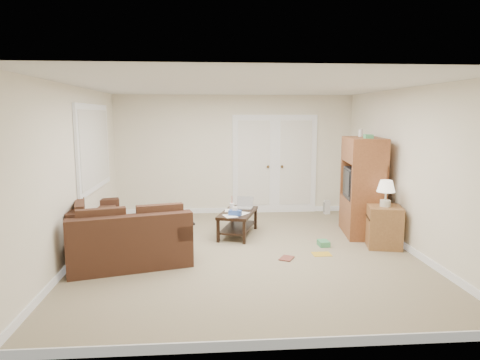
{
  "coord_description": "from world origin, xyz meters",
  "views": [
    {
      "loc": [
        -0.59,
        -6.27,
        2.08
      ],
      "look_at": [
        -0.09,
        0.18,
        1.1
      ],
      "focal_mm": 32.0,
      "sensor_mm": 36.0,
      "label": 1
    }
  ],
  "objects": [
    {
      "name": "floor",
      "position": [
        0.0,
        0.0,
        0.0
      ],
      "size": [
        5.5,
        5.5,
        0.0
      ],
      "primitive_type": "plane",
      "color": "gray",
      "rests_on": "ground"
    },
    {
      "name": "ceiling",
      "position": [
        0.0,
        0.0,
        2.5
      ],
      "size": [
        5.0,
        5.5,
        0.02
      ],
      "primitive_type": "cube",
      "color": "silver",
      "rests_on": "wall_back"
    },
    {
      "name": "wall_left",
      "position": [
        -2.5,
        0.0,
        1.25
      ],
      "size": [
        0.02,
        5.5,
        2.5
      ],
      "primitive_type": "cube",
      "color": "white",
      "rests_on": "floor"
    },
    {
      "name": "wall_right",
      "position": [
        2.5,
        0.0,
        1.25
      ],
      "size": [
        0.02,
        5.5,
        2.5
      ],
      "primitive_type": "cube",
      "color": "white",
      "rests_on": "floor"
    },
    {
      "name": "wall_back",
      "position": [
        0.0,
        2.75,
        1.25
      ],
      "size": [
        5.0,
        0.02,
        2.5
      ],
      "primitive_type": "cube",
      "color": "white",
      "rests_on": "floor"
    },
    {
      "name": "wall_front",
      "position": [
        0.0,
        -2.75,
        1.25
      ],
      "size": [
        5.0,
        0.02,
        2.5
      ],
      "primitive_type": "cube",
      "color": "white",
      "rests_on": "floor"
    },
    {
      "name": "baseboards",
      "position": [
        0.0,
        0.0,
        0.05
      ],
      "size": [
        5.0,
        5.5,
        0.1
      ],
      "primitive_type": null,
      "color": "silver",
      "rests_on": "floor"
    },
    {
      "name": "french_doors",
      "position": [
        0.85,
        2.71,
        1.04
      ],
      "size": [
        1.8,
        0.05,
        2.13
      ],
      "color": "silver",
      "rests_on": "floor"
    },
    {
      "name": "window_left",
      "position": [
        -2.46,
        1.0,
        1.55
      ],
      "size": [
        0.05,
        1.92,
        1.42
      ],
      "color": "silver",
      "rests_on": "wall_left"
    },
    {
      "name": "sectional_sofa",
      "position": [
        -2.07,
        0.11,
        0.3
      ],
      "size": [
        2.26,
        2.63,
        0.77
      ],
      "rotation": [
        0.0,
        0.0,
        0.26
      ],
      "color": "#44271A",
      "rests_on": "floor"
    },
    {
      "name": "coffee_table",
      "position": [
        -0.06,
        0.99,
        0.23
      ],
      "size": [
        0.81,
        1.15,
        0.71
      ],
      "rotation": [
        0.0,
        0.0,
        -0.31
      ],
      "color": "black",
      "rests_on": "floor"
    },
    {
      "name": "tv_armoire",
      "position": [
        2.11,
        0.9,
        0.86
      ],
      "size": [
        0.72,
        1.13,
        1.83
      ],
      "rotation": [
        0.0,
        0.0,
        -0.13
      ],
      "color": "brown",
      "rests_on": "floor"
    },
    {
      "name": "side_cabinet",
      "position": [
        2.2,
        0.12,
        0.39
      ],
      "size": [
        0.61,
        0.61,
        1.08
      ],
      "rotation": [
        0.0,
        0.0,
        -0.23
      ],
      "color": "brown",
      "rests_on": "floor"
    },
    {
      "name": "space_heater",
      "position": [
        1.94,
        2.45,
        0.15
      ],
      "size": [
        0.13,
        0.11,
        0.29
      ],
      "primitive_type": "cube",
      "rotation": [
        0.0,
        0.0,
        0.1
      ],
      "color": "silver",
      "rests_on": "floor"
    },
    {
      "name": "floor_magazine",
      "position": [
        1.12,
        -0.17,
        0.0
      ],
      "size": [
        0.28,
        0.22,
        0.01
      ],
      "primitive_type": "cube",
      "rotation": [
        0.0,
        0.0,
        0.01
      ],
      "color": "gold",
      "rests_on": "floor"
    },
    {
      "name": "floor_greenbox",
      "position": [
        1.26,
        0.25,
        0.04
      ],
      "size": [
        0.17,
        0.22,
        0.09
      ],
      "primitive_type": "cube",
      "rotation": [
        0.0,
        0.0,
        0.05
      ],
      "color": "#45985F",
      "rests_on": "floor"
    },
    {
      "name": "floor_book",
      "position": [
        0.48,
        -0.29,
        0.01
      ],
      "size": [
        0.27,
        0.29,
        0.02
      ],
      "primitive_type": "imported",
      "rotation": [
        0.0,
        0.0,
        -0.52
      ],
      "color": "brown",
      "rests_on": "floor"
    }
  ]
}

